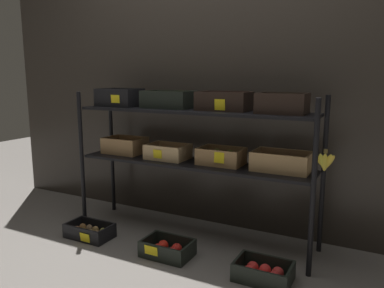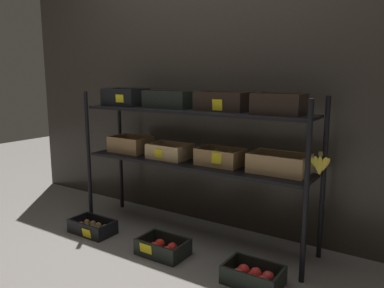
{
  "view_description": "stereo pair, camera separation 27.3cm",
  "coord_description": "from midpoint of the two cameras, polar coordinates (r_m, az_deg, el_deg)",
  "views": [
    {
      "loc": [
        1.24,
        -2.39,
        1.19
      ],
      "look_at": [
        0.0,
        0.0,
        0.71
      ],
      "focal_mm": 35.48,
      "sensor_mm": 36.0,
      "label": 1
    },
    {
      "loc": [
        1.48,
        -2.25,
        1.19
      ],
      "look_at": [
        0.0,
        0.0,
        0.71
      ],
      "focal_mm": 35.48,
      "sensor_mm": 36.0,
      "label": 2
    }
  ],
  "objects": [
    {
      "name": "display_rack",
      "position": [
        2.73,
        3.26,
        1.5
      ],
      "size": [
        1.9,
        0.4,
        1.09
      ],
      "color": "black",
      "rests_on": "ground_plane"
    },
    {
      "name": "ground_plane",
      "position": [
        2.94,
        2.74,
        -13.69
      ],
      "size": [
        10.0,
        10.0,
        0.0
      ],
      "primitive_type": "plane",
      "color": "#605B56"
    },
    {
      "name": "crate_ground_center_apple_red",
      "position": [
        2.38,
        12.65,
        -18.91
      ],
      "size": [
        0.33,
        0.22,
        0.11
      ],
      "color": "black",
      "rests_on": "ground_plane"
    },
    {
      "name": "crate_ground_apple_red",
      "position": [
        2.65,
        -1.32,
        -15.45
      ],
      "size": [
        0.33,
        0.23,
        0.11
      ],
      "color": "black",
      "rests_on": "ground_plane"
    },
    {
      "name": "crate_ground_kiwi",
      "position": [
        3.04,
        -12.2,
        -12.23
      ],
      "size": [
        0.35,
        0.21,
        0.11
      ],
      "color": "black",
      "rests_on": "ground_plane"
    },
    {
      "name": "storefront_wall",
      "position": [
        3.03,
        6.66,
        8.38
      ],
      "size": [
        4.18,
        0.12,
        2.19
      ],
      "primitive_type": "cube",
      "color": "#2D2823",
      "rests_on": "ground_plane"
    }
  ]
}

